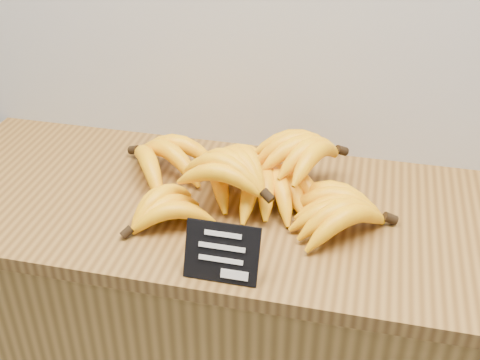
# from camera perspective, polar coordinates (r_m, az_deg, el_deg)

# --- Properties ---
(counter_top) EXTENTS (1.40, 0.54, 0.03)m
(counter_top) POSITION_cam_1_polar(r_m,az_deg,el_deg) (1.25, 0.52, -2.86)
(counter_top) COLOR brown
(counter_top) RESTS_ON counter
(chalkboard_sign) EXTENTS (0.13, 0.05, 0.10)m
(chalkboard_sign) POSITION_cam_1_polar(r_m,az_deg,el_deg) (1.04, -1.75, -6.91)
(chalkboard_sign) COLOR black
(chalkboard_sign) RESTS_ON counter_top
(banana_pile) EXTENTS (0.59, 0.38, 0.13)m
(banana_pile) POSITION_cam_1_polar(r_m,az_deg,el_deg) (1.23, 0.86, 0.04)
(banana_pile) COLOR #FFB70A
(banana_pile) RESTS_ON counter_top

